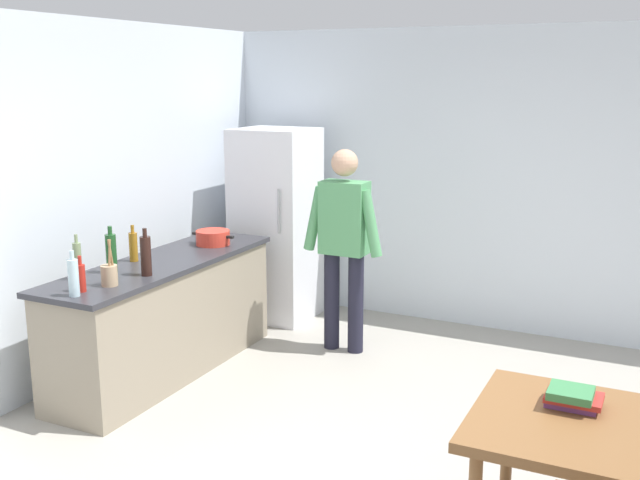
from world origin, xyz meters
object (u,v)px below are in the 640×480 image
object	(u,v)px
cooking_pot	(213,238)
book_stack	(572,397)
bottle_wine_green	(111,253)
bottle_sauce_red	(81,277)
utensil_jar	(109,274)
bottle_oil_amber	(133,246)
refrigerator	(276,224)
bottle_water_clear	(73,277)
bottle_wine_dark	(146,255)
bottle_vinegar_tall	(78,261)
dining_table	(631,447)
person	(344,237)

from	to	relation	value
cooking_pot	book_stack	size ratio (longest dim) A/B	1.55
cooking_pot	bottle_wine_green	bearing A→B (deg)	-97.57
bottle_sauce_red	book_stack	distance (m)	3.09
utensil_jar	bottle_wine_green	size ratio (longest dim) A/B	0.94
cooking_pot	bottle_oil_amber	size ratio (longest dim) A/B	1.43
bottle_sauce_red	refrigerator	bearing A→B (deg)	88.68
bottle_sauce_red	bottle_water_clear	distance (m)	0.11
book_stack	bottle_wine_dark	bearing A→B (deg)	169.05
refrigerator	book_stack	size ratio (longest dim) A/B	6.99
refrigerator	bottle_vinegar_tall	size ratio (longest dim) A/B	5.62
refrigerator	bottle_wine_dark	world-z (taller)	refrigerator
bottle_wine_green	book_stack	bearing A→B (deg)	-9.20
cooking_pot	utensil_jar	world-z (taller)	utensil_jar
dining_table	bottle_water_clear	bearing A→B (deg)	178.11
dining_table	bottle_oil_amber	size ratio (longest dim) A/B	5.00
bottle_sauce_red	bottle_water_clear	bearing A→B (deg)	-71.44
cooking_pot	utensil_jar	xyz separation A→B (m)	(0.07, -1.33, 0.02)
utensil_jar	bottle_wine_dark	world-z (taller)	bottle_wine_dark
person	bottle_wine_dark	distance (m)	1.69
person	bottle_sauce_red	size ratio (longest dim) A/B	7.08
cooking_pot	bottle_wine_green	size ratio (longest dim) A/B	1.18
cooking_pot	bottle_water_clear	distance (m)	1.62
refrigerator	book_stack	world-z (taller)	refrigerator
bottle_wine_dark	bottle_oil_amber	world-z (taller)	bottle_wine_dark
cooking_pot	bottle_wine_green	distance (m)	1.08
bottle_wine_dark	book_stack	xyz separation A→B (m)	(2.96, -0.57, -0.25)
utensil_jar	bottle_wine_green	distance (m)	0.35
person	book_stack	bearing A→B (deg)	-44.06
bottle_wine_dark	book_stack	world-z (taller)	bottle_wine_dark
bottle_wine_dark	dining_table	bearing A→B (deg)	-12.41
cooking_pot	bottle_sauce_red	xyz separation A→B (m)	(-0.00, -1.52, 0.04)
bottle_sauce_red	bottle_wine_green	size ratio (longest dim) A/B	0.71
refrigerator	bottle_water_clear	distance (m)	2.59
bottle_wine_dark	bottle_wine_green	world-z (taller)	same
utensil_jar	bottle_sauce_red	bearing A→B (deg)	-110.12
refrigerator	bottle_vinegar_tall	world-z (taller)	refrigerator
book_stack	bottle_wine_green	bearing A→B (deg)	170.80
cooking_pot	bottle_vinegar_tall	size ratio (longest dim) A/B	1.25
utensil_jar	book_stack	size ratio (longest dim) A/B	1.24
person	bottle_wine_dark	xyz separation A→B (m)	(-0.88, -1.44, 0.07)
refrigerator	cooking_pot	distance (m)	0.97
utensil_jar	bottle_oil_amber	world-z (taller)	utensil_jar
utensil_jar	bottle_wine_green	world-z (taller)	bottle_wine_green
person	bottle_sauce_red	bearing A→B (deg)	-117.45
person	bottle_oil_amber	xyz separation A→B (m)	(-1.23, -1.15, 0.04)
person	utensil_jar	size ratio (longest dim) A/B	5.31
refrigerator	bottle_sauce_red	xyz separation A→B (m)	(-0.06, -2.49, 0.10)
refrigerator	bottle_oil_amber	world-z (taller)	refrigerator
person	cooking_pot	distance (m)	1.09
bottle_wine_dark	bottle_sauce_red	world-z (taller)	bottle_wine_dark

